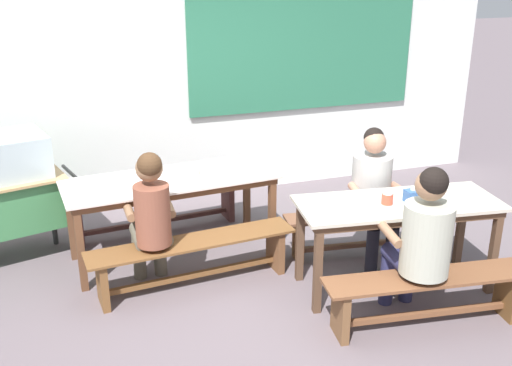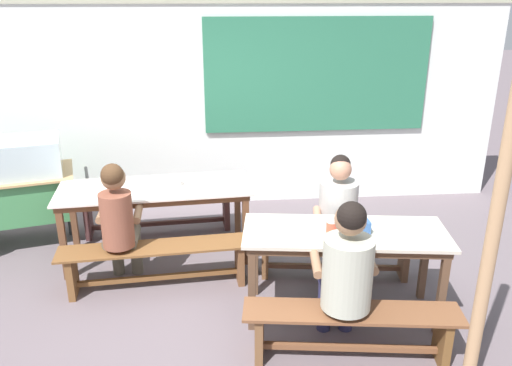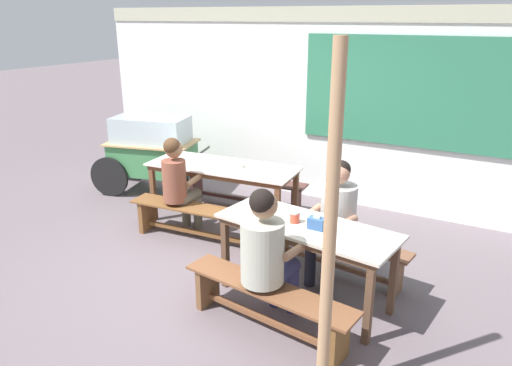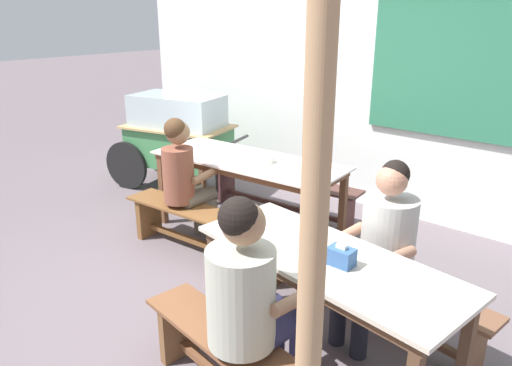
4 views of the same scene
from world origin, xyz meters
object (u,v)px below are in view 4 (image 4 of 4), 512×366
object	(u,v)px
bench_far_back	(282,189)
tissue_box	(341,256)
condiment_jar	(310,243)
dining_table_near	(327,269)
bench_near_back	(382,291)
person_left_back_turned	(184,175)
person_right_near_table	(382,242)
dining_table_far	(248,166)
food_cart	(177,133)
person_near_front	(250,294)
soup_bowl	(268,160)
bench_far_front	(207,228)
wooden_support_post	(310,309)

from	to	relation	value
bench_far_back	tissue_box	xyz separation A→B (m)	(1.80, -1.79, 0.54)
condiment_jar	dining_table_near	bearing A→B (deg)	4.48
bench_near_back	person_left_back_turned	distance (m)	2.03
person_right_near_table	dining_table_near	bearing A→B (deg)	-98.29
dining_table_far	food_cart	distance (m)	1.66
person_left_back_turned	condiment_jar	world-z (taller)	person_left_back_turned
person_near_front	soup_bowl	size ratio (longest dim) A/B	10.11
bench_near_back	dining_table_near	bearing A→B (deg)	-97.56
bench_far_back	person_near_front	size ratio (longest dim) A/B	1.41
dining_table_near	bench_far_back	distance (m)	2.46
bench_far_back	person_left_back_turned	xyz separation A→B (m)	(-0.22, -1.16, 0.41)
bench_far_front	person_left_back_turned	distance (m)	0.53
condiment_jar	bench_far_front	bearing A→B (deg)	159.29
dining_table_near	food_cart	xyz separation A→B (m)	(-3.22, 1.63, -0.01)
bench_near_back	condiment_jar	bearing A→B (deg)	-107.79
person_right_near_table	person_left_back_turned	bearing A→B (deg)	178.41
wooden_support_post	person_near_front	bearing A→B (deg)	143.78
person_near_front	wooden_support_post	size ratio (longest dim) A/B	0.52
person_near_front	condiment_jar	size ratio (longest dim) A/B	12.44
bench_far_back	food_cart	distance (m)	1.59
wooden_support_post	bench_near_back	bearing A→B (deg)	107.34
person_right_near_table	condiment_jar	xyz separation A→B (m)	(-0.19, -0.54, 0.13)
person_left_back_turned	person_right_near_table	world-z (taller)	person_left_back_turned
food_cart	person_right_near_table	distance (m)	3.48
person_near_front	soup_bowl	world-z (taller)	person_near_front
bench_far_front	tissue_box	world-z (taller)	tissue_box
bench_near_back	person_left_back_turned	size ratio (longest dim) A/B	1.29
person_right_near_table	soup_bowl	bearing A→B (deg)	156.45
food_cart	dining_table_near	bearing A→B (deg)	-26.80
bench_far_front	person_right_near_table	distance (m)	1.71
soup_bowl	bench_far_front	bearing A→B (deg)	-104.46
tissue_box	condiment_jar	bearing A→B (deg)	172.33
tissue_box	condiment_jar	world-z (taller)	tissue_box
dining_table_far	condiment_jar	xyz separation A→B (m)	(1.52, -1.16, 0.12)
dining_table_near	condiment_jar	world-z (taller)	condiment_jar
person_right_near_table	tissue_box	bearing A→B (deg)	-86.75
bench_near_back	soup_bowl	xyz separation A→B (m)	(-1.50, 0.59, 0.51)
person_near_front	tissue_box	world-z (taller)	person_near_front
food_cart	wooden_support_post	world-z (taller)	wooden_support_post
dining_table_far	bench_far_front	size ratio (longest dim) A/B	1.09
wooden_support_post	bench_far_front	bearing A→B (deg)	143.59
person_right_near_table	soup_bowl	xyz separation A→B (m)	(-1.50, 0.65, 0.11)
bench_far_back	person_right_near_table	size ratio (longest dim) A/B	1.47
tissue_box	person_left_back_turned	bearing A→B (deg)	162.65
person_left_back_turned	person_near_front	world-z (taller)	person_near_front
bench_far_back	bench_far_front	xyz separation A→B (m)	(0.10, -1.20, -0.00)
tissue_box	person_right_near_table	bearing A→B (deg)	93.25
dining_table_near	person_right_near_table	bearing A→B (deg)	81.71
bench_near_back	food_cart	xyz separation A→B (m)	(-3.30, 1.03, 0.40)
bench_far_front	bench_near_back	world-z (taller)	same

